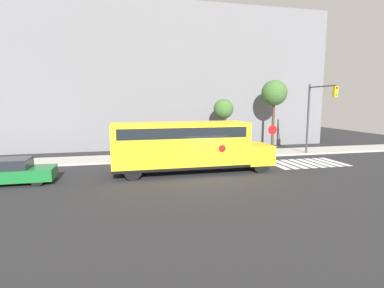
# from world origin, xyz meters

# --- Properties ---
(ground_plane) EXTENTS (60.00, 60.00, 0.00)m
(ground_plane) POSITION_xyz_m (0.00, 0.00, 0.00)
(ground_plane) COLOR #28282B
(sidewalk_strip) EXTENTS (44.00, 3.00, 0.15)m
(sidewalk_strip) POSITION_xyz_m (0.00, 6.50, 0.07)
(sidewalk_strip) COLOR #B2ADA3
(sidewalk_strip) RESTS_ON ground
(building_backdrop) EXTENTS (32.00, 4.00, 13.72)m
(building_backdrop) POSITION_xyz_m (0.00, 13.00, 6.86)
(building_backdrop) COLOR slate
(building_backdrop) RESTS_ON ground
(crosswalk_stripes) EXTENTS (5.40, 3.20, 0.01)m
(crosswalk_stripes) POSITION_xyz_m (8.29, 2.00, 0.00)
(crosswalk_stripes) COLOR white
(crosswalk_stripes) RESTS_ON ground
(school_bus) EXTENTS (10.19, 2.57, 3.22)m
(school_bus) POSITION_xyz_m (-1.01, 1.12, 1.84)
(school_bus) COLOR yellow
(school_bus) RESTS_ON ground
(parked_car) EXTENTS (4.50, 1.74, 1.42)m
(parked_car) POSITION_xyz_m (-11.01, 0.70, 0.71)
(parked_car) COLOR #196B2D
(parked_car) RESTS_ON ground
(stop_sign) EXTENTS (0.78, 0.10, 2.58)m
(stop_sign) POSITION_xyz_m (7.20, 5.28, 1.74)
(stop_sign) COLOR #38383A
(stop_sign) RESTS_ON ground
(traffic_light) EXTENTS (0.28, 3.38, 5.94)m
(traffic_light) POSITION_xyz_m (10.46, 4.24, 3.92)
(traffic_light) COLOR #38383A
(traffic_light) RESTS_ON ground
(tree_near_sidewalk) EXTENTS (2.37, 2.37, 6.51)m
(tree_near_sidewalk) POSITION_xyz_m (9.01, 8.56, 5.25)
(tree_near_sidewalk) COLOR #423323
(tree_near_sidewalk) RESTS_ON ground
(tree_far_sidewalk) EXTENTS (1.81, 1.81, 4.76)m
(tree_far_sidewalk) POSITION_xyz_m (4.15, 8.85, 3.77)
(tree_far_sidewalk) COLOR #423323
(tree_far_sidewalk) RESTS_ON ground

